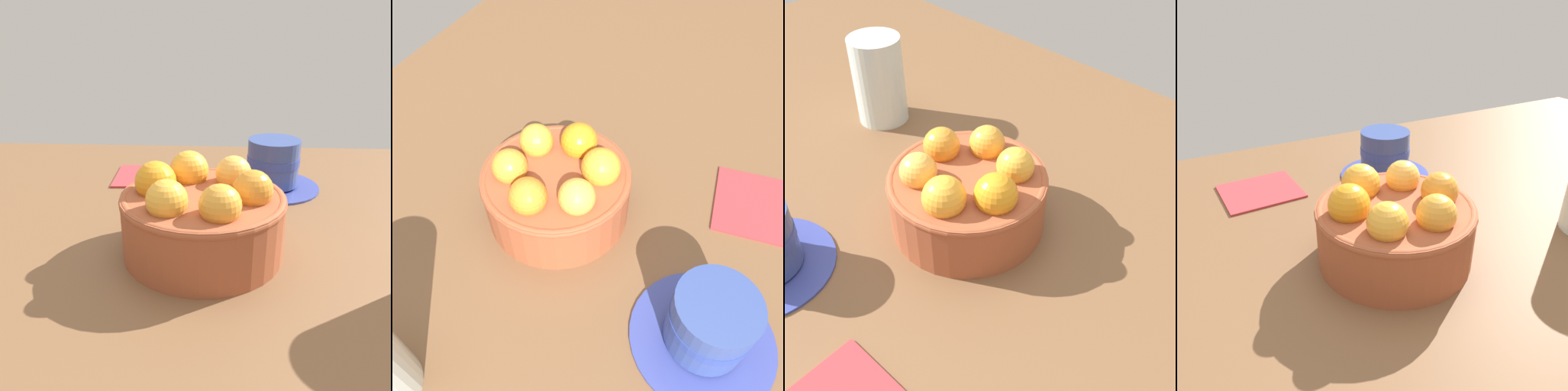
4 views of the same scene
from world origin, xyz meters
TOP-DOWN VIEW (x-y plane):
  - ground_plane at (0.00, 0.00)cm, footprint 151.54×81.23cm
  - terracotta_bowl at (0.05, -0.04)cm, footprint 16.80×16.80cm
  - coffee_cup at (-9.51, -19.07)cm, footprint 13.84×13.84cm
  - folded_napkin at (9.35, -22.36)cm, footprint 11.22×10.45cm

SIDE VIEW (x-z plane):
  - ground_plane at x=0.00cm, z-range -4.68..0.00cm
  - folded_napkin at x=9.35cm, z-range 0.00..0.60cm
  - coffee_cup at x=-9.51cm, z-range -0.42..6.83cm
  - terracotta_bowl at x=0.05cm, z-range -0.54..9.05cm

